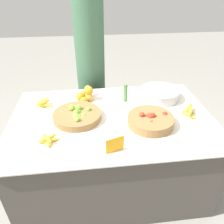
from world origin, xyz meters
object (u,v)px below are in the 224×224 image
object	(u,v)px
tomato_basket	(150,120)
metal_bowl	(159,94)
price_sign	(115,145)
lime_bowl	(77,115)
vendor_person	(91,70)

from	to	relation	value
tomato_basket	metal_bowl	distance (m)	0.45
tomato_basket	price_sign	distance (m)	0.41
lime_bowl	vendor_person	bearing A→B (deg)	80.14
metal_bowl	vendor_person	size ratio (longest dim) A/B	0.20
lime_bowl	metal_bowl	distance (m)	0.80
tomato_basket	vendor_person	world-z (taller)	vendor_person
tomato_basket	price_sign	world-z (taller)	price_sign
lime_bowl	vendor_person	xyz separation A→B (m)	(0.14, 0.82, 0.05)
price_sign	metal_bowl	bearing A→B (deg)	34.02
price_sign	vendor_person	world-z (taller)	vendor_person
vendor_person	metal_bowl	bearing A→B (deg)	-42.61
tomato_basket	vendor_person	bearing A→B (deg)	113.52
lime_bowl	metal_bowl	bearing A→B (deg)	18.45
lime_bowl	metal_bowl	world-z (taller)	lime_bowl
price_sign	vendor_person	size ratio (longest dim) A/B	0.07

